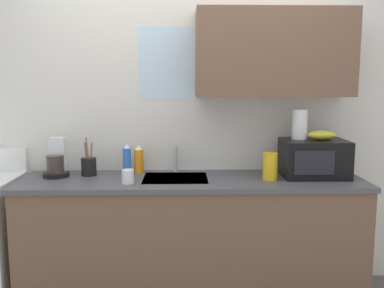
{
  "coord_description": "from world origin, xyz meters",
  "views": [
    {
      "loc": [
        -0.07,
        -2.97,
        1.59
      ],
      "look_at": [
        0.0,
        0.0,
        1.15
      ],
      "focal_mm": 39.63,
      "sensor_mm": 36.0,
      "label": 1
    }
  ],
  "objects_px": {
    "cereal_canister": "(270,166)",
    "dish_soap_bottle_blue": "(127,159)",
    "mug_white": "(128,177)",
    "microwave": "(314,158)",
    "paper_towel_roll": "(300,124)",
    "dish_soap_bottle_orange": "(139,160)",
    "coffee_maker": "(57,162)",
    "utensil_crock": "(89,166)",
    "banana_bunch": "(322,135)"
  },
  "relations": [
    {
      "from": "banana_bunch",
      "to": "mug_white",
      "type": "height_order",
      "value": "banana_bunch"
    },
    {
      "from": "dish_soap_bottle_blue",
      "to": "coffee_maker",
      "type": "bearing_deg",
      "value": -171.93
    },
    {
      "from": "microwave",
      "to": "paper_towel_roll",
      "type": "height_order",
      "value": "paper_towel_roll"
    },
    {
      "from": "utensil_crock",
      "to": "coffee_maker",
      "type": "bearing_deg",
      "value": -177.16
    },
    {
      "from": "paper_towel_roll",
      "to": "utensil_crock",
      "type": "distance_m",
      "value": 1.58
    },
    {
      "from": "banana_bunch",
      "to": "dish_soap_bottle_blue",
      "type": "height_order",
      "value": "banana_bunch"
    },
    {
      "from": "paper_towel_roll",
      "to": "mug_white",
      "type": "distance_m",
      "value": 1.3
    },
    {
      "from": "coffee_maker",
      "to": "mug_white",
      "type": "bearing_deg",
      "value": -24.24
    },
    {
      "from": "mug_white",
      "to": "dish_soap_bottle_blue",
      "type": "bearing_deg",
      "value": 98.33
    },
    {
      "from": "paper_towel_roll",
      "to": "coffee_maker",
      "type": "distance_m",
      "value": 1.8
    },
    {
      "from": "coffee_maker",
      "to": "dish_soap_bottle_blue",
      "type": "bearing_deg",
      "value": 8.07
    },
    {
      "from": "coffee_maker",
      "to": "dish_soap_bottle_blue",
      "type": "relative_size",
      "value": 1.22
    },
    {
      "from": "microwave",
      "to": "banana_bunch",
      "type": "bearing_deg",
      "value": 1.77
    },
    {
      "from": "microwave",
      "to": "utensil_crock",
      "type": "distance_m",
      "value": 1.65
    },
    {
      "from": "dish_soap_bottle_orange",
      "to": "microwave",
      "type": "bearing_deg",
      "value": -6.93
    },
    {
      "from": "coffee_maker",
      "to": "microwave",
      "type": "bearing_deg",
      "value": -1.82
    },
    {
      "from": "dish_soap_bottle_blue",
      "to": "utensil_crock",
      "type": "xyz_separation_m",
      "value": [
        -0.27,
        -0.06,
        -0.04
      ]
    },
    {
      "from": "dish_soap_bottle_blue",
      "to": "paper_towel_roll",
      "type": "bearing_deg",
      "value": -3.58
    },
    {
      "from": "microwave",
      "to": "banana_bunch",
      "type": "relative_size",
      "value": 2.3
    },
    {
      "from": "dish_soap_bottle_orange",
      "to": "utensil_crock",
      "type": "relative_size",
      "value": 0.75
    },
    {
      "from": "banana_bunch",
      "to": "paper_towel_roll",
      "type": "relative_size",
      "value": 0.91
    },
    {
      "from": "microwave",
      "to": "mug_white",
      "type": "distance_m",
      "value": 1.35
    },
    {
      "from": "microwave",
      "to": "coffee_maker",
      "type": "distance_m",
      "value": 1.88
    },
    {
      "from": "paper_towel_roll",
      "to": "utensil_crock",
      "type": "xyz_separation_m",
      "value": [
        -1.55,
        0.02,
        -0.31
      ]
    },
    {
      "from": "cereal_canister",
      "to": "utensil_crock",
      "type": "bearing_deg",
      "value": 172.63
    },
    {
      "from": "utensil_crock",
      "to": "banana_bunch",
      "type": "bearing_deg",
      "value": -2.35
    },
    {
      "from": "dish_soap_bottle_orange",
      "to": "cereal_canister",
      "type": "bearing_deg",
      "value": -15.03
    },
    {
      "from": "coffee_maker",
      "to": "mug_white",
      "type": "distance_m",
      "value": 0.61
    },
    {
      "from": "dish_soap_bottle_blue",
      "to": "cereal_canister",
      "type": "bearing_deg",
      "value": -12.49
    },
    {
      "from": "banana_bunch",
      "to": "mug_white",
      "type": "bearing_deg",
      "value": -172.16
    },
    {
      "from": "paper_towel_roll",
      "to": "utensil_crock",
      "type": "height_order",
      "value": "paper_towel_roll"
    },
    {
      "from": "banana_bunch",
      "to": "mug_white",
      "type": "distance_m",
      "value": 1.42
    },
    {
      "from": "mug_white",
      "to": "banana_bunch",
      "type": "bearing_deg",
      "value": 7.84
    },
    {
      "from": "coffee_maker",
      "to": "dish_soap_bottle_blue",
      "type": "height_order",
      "value": "coffee_maker"
    },
    {
      "from": "banana_bunch",
      "to": "utensil_crock",
      "type": "height_order",
      "value": "banana_bunch"
    },
    {
      "from": "mug_white",
      "to": "microwave",
      "type": "bearing_deg",
      "value": 8.06
    },
    {
      "from": "banana_bunch",
      "to": "utensil_crock",
      "type": "relative_size",
      "value": 0.7
    },
    {
      "from": "cereal_canister",
      "to": "dish_soap_bottle_blue",
      "type": "bearing_deg",
      "value": 167.51
    },
    {
      "from": "paper_towel_roll",
      "to": "mug_white",
      "type": "xyz_separation_m",
      "value": [
        -1.23,
        -0.24,
        -0.33
      ]
    },
    {
      "from": "cereal_canister",
      "to": "banana_bunch",
      "type": "bearing_deg",
      "value": 14.38
    },
    {
      "from": "banana_bunch",
      "to": "utensil_crock",
      "type": "xyz_separation_m",
      "value": [
        -1.7,
        0.07,
        -0.24
      ]
    },
    {
      "from": "dish_soap_bottle_orange",
      "to": "utensil_crock",
      "type": "xyz_separation_m",
      "value": [
        -0.36,
        -0.09,
        -0.03
      ]
    },
    {
      "from": "microwave",
      "to": "coffee_maker",
      "type": "height_order",
      "value": "coffee_maker"
    },
    {
      "from": "paper_towel_roll",
      "to": "dish_soap_bottle_orange",
      "type": "bearing_deg",
      "value": 174.95
    },
    {
      "from": "dish_soap_bottle_orange",
      "to": "mug_white",
      "type": "relative_size",
      "value": 2.25
    },
    {
      "from": "microwave",
      "to": "banana_bunch",
      "type": "xyz_separation_m",
      "value": [
        0.05,
        0.0,
        0.17
      ]
    },
    {
      "from": "paper_towel_roll",
      "to": "cereal_canister",
      "type": "height_order",
      "value": "paper_towel_roll"
    },
    {
      "from": "cereal_canister",
      "to": "dish_soap_bottle_orange",
      "type": "bearing_deg",
      "value": 164.97
    },
    {
      "from": "dish_soap_bottle_blue",
      "to": "dish_soap_bottle_orange",
      "type": "bearing_deg",
      "value": 16.3
    },
    {
      "from": "microwave",
      "to": "cereal_canister",
      "type": "bearing_deg",
      "value": -163.83
    }
  ]
}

